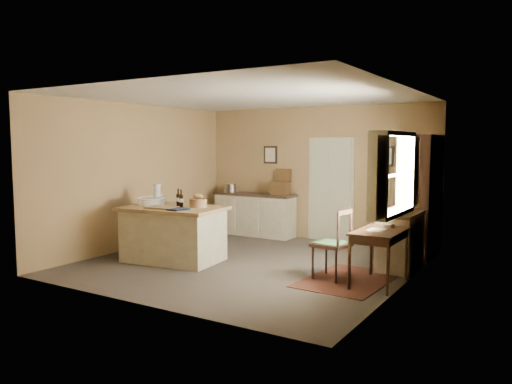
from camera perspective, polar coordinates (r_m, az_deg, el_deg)
ground at (r=8.27m, az=-0.67°, el=-8.11°), size 5.00×5.00×0.00m
wall_back at (r=10.26m, az=6.80°, el=2.11°), size 5.00×0.10×2.70m
wall_front at (r=6.11m, az=-13.31°, el=-0.23°), size 5.00×0.10×2.70m
wall_left at (r=9.63m, az=-13.37°, el=1.79°), size 0.10×5.00×2.70m
wall_right at (r=7.06m, az=16.75°, el=0.43°), size 0.10×5.00×2.70m
ceiling at (r=8.08m, az=-0.69°, el=10.85°), size 5.00×5.00×0.00m
door at (r=10.11m, az=8.51°, el=0.37°), size 0.97×0.06×2.11m
framed_prints at (r=10.14m, az=7.80°, el=4.16°), size 2.82×0.02×0.38m
window at (r=6.87m, az=15.74°, el=2.00°), size 0.25×1.99×1.12m
work_island at (r=8.45m, az=-9.46°, el=-4.56°), size 1.75×1.25×1.20m
sideboard at (r=10.68m, az=-0.13°, el=-2.40°), size 1.80×0.52×1.18m
rug at (r=7.38m, az=10.44°, el=-9.84°), size 1.17×1.64×0.01m
writing_desk at (r=7.09m, az=13.94°, el=-5.00°), size 0.60×0.98×0.82m
desk_chair at (r=7.30m, az=8.59°, el=-5.98°), size 0.52×0.52×1.00m
right_cabinet at (r=8.10m, az=16.13°, el=-5.31°), size 0.54×0.98×0.99m
shelving_unit at (r=9.05m, az=19.06°, el=-0.49°), size 0.36×0.95×2.10m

